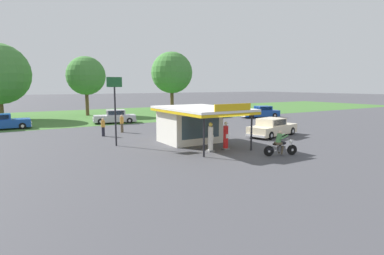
{
  "coord_description": "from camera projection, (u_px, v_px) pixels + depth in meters",
  "views": [
    {
      "loc": [
        -12.31,
        -15.52,
        4.32
      ],
      "look_at": [
        -1.02,
        2.9,
        1.4
      ],
      "focal_mm": 29.08,
      "sensor_mm": 36.0,
      "label": 1
    }
  ],
  "objects": [
    {
      "name": "grass_verge_strip",
      "position": [
        101.0,
        115.0,
        45.42
      ],
      "size": [
        120.0,
        24.0,
        0.01
      ],
      "primitive_type": "cube",
      "color": "#3D6B2D",
      "rests_on": "ground"
    },
    {
      "name": "bystander_chatting_near_pumps",
      "position": [
        103.0,
        127.0,
        26.6
      ],
      "size": [
        0.34,
        0.34,
        1.57
      ],
      "color": "black",
      "rests_on": "ground"
    },
    {
      "name": "parked_car_back_row_centre",
      "position": [
        2.0,
        122.0,
        30.7
      ],
      "size": [
        5.05,
        1.93,
        1.55
      ],
      "color": "#19479E",
      "rests_on": "ground"
    },
    {
      "name": "featured_classic_sedan",
      "position": [
        272.0,
        128.0,
        26.79
      ],
      "size": [
        5.62,
        3.01,
        1.55
      ],
      "color": "beige",
      "rests_on": "ground"
    },
    {
      "name": "service_station_kiosk",
      "position": [
        192.0,
        122.0,
        23.46
      ],
      "size": [
        4.71,
        7.21,
        3.21
      ],
      "color": "silver",
      "rests_on": "ground"
    },
    {
      "name": "parked_car_back_row_far_right",
      "position": [
        208.0,
        112.0,
        42.54
      ],
      "size": [
        5.13,
        1.99,
        1.5
      ],
      "color": "#7AC6D1",
      "rests_on": "ground"
    },
    {
      "name": "gas_pump_offside",
      "position": [
        226.0,
        137.0,
        21.08
      ],
      "size": [
        0.44,
        0.44,
        1.9
      ],
      "color": "slate",
      "rests_on": "ground"
    },
    {
      "name": "parked_car_back_row_left",
      "position": [
        260.0,
        112.0,
        42.25
      ],
      "size": [
        5.56,
        3.24,
        1.56
      ],
      "color": "#19479E",
      "rests_on": "ground"
    },
    {
      "name": "gas_pump_nearside",
      "position": [
        211.0,
        138.0,
        20.43
      ],
      "size": [
        0.44,
        0.44,
        1.93
      ],
      "color": "slate",
      "rests_on": "ground"
    },
    {
      "name": "tree_oak_right",
      "position": [
        173.0,
        73.0,
        52.72
      ],
      "size": [
        7.0,
        7.0,
        10.01
      ],
      "color": "brown",
      "rests_on": "ground"
    },
    {
      "name": "bystander_leaning_by_kiosk",
      "position": [
        122.0,
        123.0,
        28.76
      ],
      "size": [
        0.34,
        0.34,
        1.66
      ],
      "color": "brown",
      "rests_on": "ground"
    },
    {
      "name": "motorcycle_with_rider",
      "position": [
        280.0,
        145.0,
        19.28
      ],
      "size": [
        2.17,
        0.9,
        1.58
      ],
      "color": "black",
      "rests_on": "ground"
    },
    {
      "name": "tree_oak_centre",
      "position": [
        87.0,
        77.0,
        44.47
      ],
      "size": [
        5.5,
        5.5,
        8.48
      ],
      "color": "brown",
      "rests_on": "ground"
    },
    {
      "name": "parked_car_back_row_centre_right",
      "position": [
        115.0,
        117.0,
        36.0
      ],
      "size": [
        5.12,
        2.82,
        1.54
      ],
      "color": "#B7B7BC",
      "rests_on": "ground"
    },
    {
      "name": "roadside_pole_sign",
      "position": [
        115.0,
        99.0,
        22.03
      ],
      "size": [
        1.1,
        0.12,
        4.92
      ],
      "color": "black",
      "rests_on": "ground"
    },
    {
      "name": "ground_plane",
      "position": [
        229.0,
        153.0,
        20.07
      ],
      "size": [
        300.0,
        300.0,
        0.0
      ],
      "primitive_type": "plane",
      "color": "#424247"
    }
  ]
}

